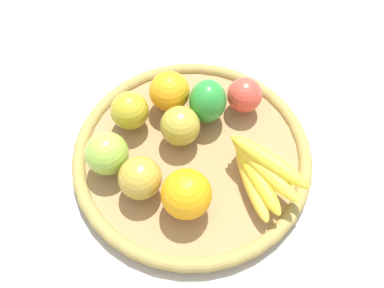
# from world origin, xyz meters

# --- Properties ---
(ground_plane) EXTENTS (2.40, 2.40, 0.00)m
(ground_plane) POSITION_xyz_m (0.00, 0.00, 0.00)
(ground_plane) COLOR #B5ADA2
(ground_plane) RESTS_ON ground
(basket) EXTENTS (0.43, 0.43, 0.03)m
(basket) POSITION_xyz_m (0.00, 0.00, 0.02)
(basket) COLOR #9E774B
(basket) RESTS_ON ground_plane
(apple_0) EXTENTS (0.08, 0.08, 0.07)m
(apple_0) POSITION_xyz_m (-0.02, 0.03, 0.07)
(apple_0) COLOR #AC9C33
(apple_0) RESTS_ON basket
(banana_bunch) EXTENTS (0.14, 0.15, 0.07)m
(banana_bunch) POSITION_xyz_m (0.12, -0.05, 0.07)
(banana_bunch) COLOR yellow
(banana_bunch) RESTS_ON basket
(orange_0) EXTENTS (0.09, 0.09, 0.08)m
(orange_0) POSITION_xyz_m (0.00, -0.11, 0.07)
(orange_0) COLOR orange
(orange_0) RESTS_ON basket
(apple_2) EXTENTS (0.08, 0.08, 0.07)m
(apple_2) POSITION_xyz_m (-0.14, -0.04, 0.07)
(apple_2) COLOR #8EB73E
(apple_2) RESTS_ON basket
(apple_3) EXTENTS (0.10, 0.10, 0.07)m
(apple_3) POSITION_xyz_m (-0.08, -0.08, 0.07)
(apple_3) COLOR #B39432
(apple_3) RESTS_ON basket
(orange_1) EXTENTS (0.10, 0.10, 0.08)m
(orange_1) POSITION_xyz_m (-0.05, 0.10, 0.07)
(orange_1) COLOR orange
(orange_1) RESTS_ON basket
(apple_4) EXTENTS (0.08, 0.08, 0.07)m
(apple_4) POSITION_xyz_m (0.09, 0.11, 0.07)
(apple_4) COLOR #D64335
(apple_4) RESTS_ON basket
(bell_pepper) EXTENTS (0.08, 0.08, 0.08)m
(bell_pepper) POSITION_xyz_m (0.02, 0.08, 0.07)
(bell_pepper) COLOR #298D33
(bell_pepper) RESTS_ON basket
(apple_1) EXTENTS (0.09, 0.09, 0.07)m
(apple_1) POSITION_xyz_m (-0.12, 0.05, 0.07)
(apple_1) COLOR #AE9E23
(apple_1) RESTS_ON basket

